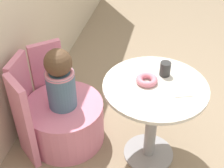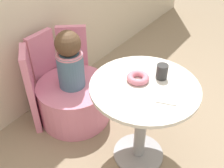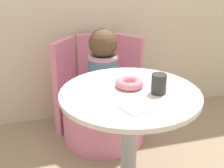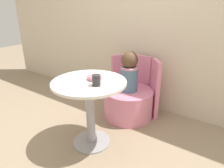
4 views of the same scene
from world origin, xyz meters
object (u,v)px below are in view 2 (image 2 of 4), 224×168
object	(u,v)px
round_table	(143,107)
child_figure	(70,60)
cup	(162,72)
tub_chair	(74,101)
donut	(138,78)

from	to	relation	value
round_table	child_figure	distance (m)	0.71
round_table	child_figure	bearing A→B (deg)	87.10
round_table	cup	bearing A→B (deg)	-20.47
tub_chair	cup	xyz separation A→B (m)	(0.10, -0.75, 0.57)
donut	child_figure	bearing A→B (deg)	88.31
donut	cup	xyz separation A→B (m)	(0.12, -0.11, 0.03)
tub_chair	donut	bearing A→B (deg)	-91.69
tub_chair	donut	distance (m)	0.84
tub_chair	round_table	bearing A→B (deg)	-92.90
donut	cup	distance (m)	0.16
round_table	child_figure	xyz separation A→B (m)	(0.04, 0.70, 0.10)
tub_chair	cup	size ratio (longest dim) A/B	6.19
round_table	cup	world-z (taller)	cup
child_figure	donut	bearing A→B (deg)	-91.69
child_figure	cup	size ratio (longest dim) A/B	4.92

